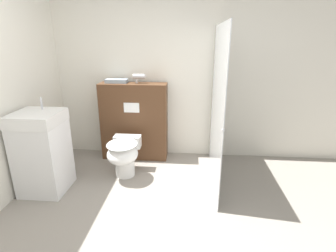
{
  "coord_description": "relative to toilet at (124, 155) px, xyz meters",
  "views": [
    {
      "loc": [
        0.41,
        -1.72,
        1.77
      ],
      "look_at": [
        0.15,
        1.27,
        0.74
      ],
      "focal_mm": 28.0,
      "sensor_mm": 36.0,
      "label": 1
    }
  ],
  "objects": [
    {
      "name": "partition_panel",
      "position": [
        0.02,
        0.61,
        0.26
      ],
      "size": [
        0.97,
        0.29,
        1.14
      ],
      "color": "#51331E",
      "rests_on": "ground_plane"
    },
    {
      "name": "folded_towel",
      "position": [
        -0.22,
        0.64,
        0.86
      ],
      "size": [
        0.31,
        0.15,
        0.05
      ],
      "color": "#8C9EAD",
      "rests_on": "partition_panel"
    },
    {
      "name": "wall_back",
      "position": [
        0.43,
        0.82,
        0.94
      ],
      "size": [
        8.0,
        0.06,
        2.5
      ],
      "color": "silver",
      "rests_on": "ground_plane"
    },
    {
      "name": "hair_drier",
      "position": [
        0.12,
        0.64,
        0.92
      ],
      "size": [
        0.2,
        0.07,
        0.13
      ],
      "color": "#B7B7BC",
      "rests_on": "partition_panel"
    },
    {
      "name": "toilet",
      "position": [
        0.0,
        0.0,
        0.0
      ],
      "size": [
        0.39,
        0.58,
        0.5
      ],
      "color": "white",
      "rests_on": "ground_plane"
    },
    {
      "name": "shower_glass",
      "position": [
        1.17,
        0.06,
        0.65
      ],
      "size": [
        0.04,
        1.47,
        1.92
      ],
      "color": "silver",
      "rests_on": "ground_plane"
    },
    {
      "name": "sink_vanity",
      "position": [
        -0.86,
        -0.39,
        0.18
      ],
      "size": [
        0.51,
        0.51,
        1.12
      ],
      "color": "white",
      "rests_on": "ground_plane"
    }
  ]
}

